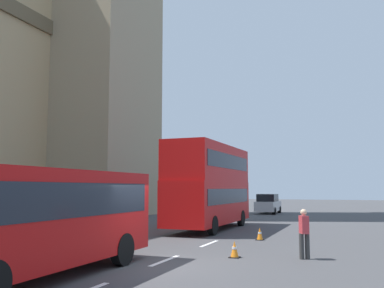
# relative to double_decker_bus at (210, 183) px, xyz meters

# --- Properties ---
(ground_plane) EXTENTS (160.00, 160.00, 0.00)m
(ground_plane) POSITION_rel_double_decker_bus_xyz_m (-11.49, -2.00, -2.71)
(ground_plane) COLOR #424244
(double_decker_bus) EXTENTS (9.04, 2.54, 4.90)m
(double_decker_bus) POSITION_rel_double_decker_bus_xyz_m (0.00, 0.00, 0.00)
(double_decker_bus) COLOR #B20F0F
(double_decker_bus) RESTS_ON ground_plane
(sedan_lead) EXTENTS (4.40, 1.86, 1.85)m
(sedan_lead) POSITION_rel_double_decker_bus_xyz_m (16.61, -0.25, -1.79)
(sedan_lead) COLOR #B7B7BC
(sedan_lead) RESTS_ON ground_plane
(traffic_cone_west) EXTENTS (0.36, 0.36, 0.58)m
(traffic_cone_west) POSITION_rel_double_decker_bus_xyz_m (-9.16, -3.99, -2.43)
(traffic_cone_west) COLOR black
(traffic_cone_west) RESTS_ON ground_plane
(traffic_cone_middle) EXTENTS (0.36, 0.36, 0.58)m
(traffic_cone_middle) POSITION_rel_double_decker_bus_xyz_m (-3.95, -3.78, -2.43)
(traffic_cone_middle) COLOR black
(traffic_cone_middle) RESTS_ON ground_plane
(pedestrian_near_cones) EXTENTS (0.46, 0.38, 1.69)m
(pedestrian_near_cones) POSITION_rel_double_decker_bus_xyz_m (-8.59, -6.31, -1.80)
(pedestrian_near_cones) COLOR #333333
(pedestrian_near_cones) RESTS_ON ground_plane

